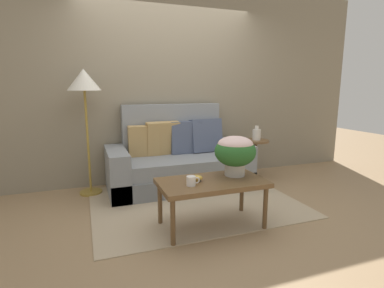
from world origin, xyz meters
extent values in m
plane|color=#997A56|center=(0.00, 0.00, 0.00)|extent=(14.00, 14.00, 0.00)
cube|color=gray|center=(0.00, 1.16, 1.42)|extent=(6.40, 0.12, 2.83)
cube|color=tan|center=(0.00, 0.05, 0.01)|extent=(2.38, 1.82, 0.01)
cube|color=slate|center=(0.00, 0.63, 0.12)|extent=(1.91, 0.86, 0.24)
cube|color=gray|center=(0.00, 0.60, 0.34)|extent=(1.42, 0.78, 0.20)
cube|color=gray|center=(0.00, 0.98, 0.67)|extent=(1.42, 0.16, 0.91)
cube|color=gray|center=(-0.84, 0.63, 0.30)|extent=(0.25, 0.86, 0.59)
cube|color=gray|center=(0.83, 0.63, 0.30)|extent=(0.25, 0.86, 0.59)
cube|color=tan|center=(-0.44, 0.84, 0.65)|extent=(0.43, 0.17, 0.43)
cube|color=#4C5670|center=(0.16, 0.83, 0.66)|extent=(0.46, 0.17, 0.46)
cube|color=tan|center=(-0.17, 0.84, 0.67)|extent=(0.47, 0.21, 0.47)
cube|color=#4C5670|center=(0.48, 0.83, 0.67)|extent=(0.49, 0.25, 0.49)
cylinder|color=brown|center=(-0.53, -0.84, 0.22)|extent=(0.05, 0.05, 0.43)
cylinder|color=brown|center=(0.41, -0.84, 0.22)|extent=(0.05, 0.05, 0.43)
cylinder|color=brown|center=(-0.53, -0.38, 0.22)|extent=(0.05, 0.05, 0.43)
cylinder|color=brown|center=(0.41, -0.38, 0.22)|extent=(0.05, 0.05, 0.43)
cube|color=brown|center=(-0.06, -0.61, 0.45)|extent=(1.04, 0.57, 0.05)
cylinder|color=brown|center=(1.20, 0.63, 0.01)|extent=(0.25, 0.25, 0.03)
cylinder|color=brown|center=(1.20, 0.63, 0.30)|extent=(0.05, 0.05, 0.54)
cylinder|color=brown|center=(1.20, 0.63, 0.58)|extent=(0.39, 0.39, 0.03)
cylinder|color=olive|center=(-1.16, 0.80, 0.01)|extent=(0.28, 0.28, 0.03)
cylinder|color=olive|center=(-1.16, 0.80, 0.68)|extent=(0.03, 0.03, 1.30)
cone|color=beige|center=(-1.16, 0.80, 1.46)|extent=(0.41, 0.41, 0.26)
cylinder|color=#B7B2A8|center=(0.23, -0.53, 0.55)|extent=(0.21, 0.21, 0.15)
ellipsoid|color=#286028|center=(0.23, -0.53, 0.73)|extent=(0.42, 0.42, 0.30)
ellipsoid|color=beige|center=(0.23, -0.53, 0.80)|extent=(0.36, 0.36, 0.17)
cylinder|color=white|center=(-0.30, -0.69, 0.52)|extent=(0.09, 0.09, 0.09)
torus|color=white|center=(-0.25, -0.69, 0.52)|extent=(0.06, 0.01, 0.06)
cylinder|color=gold|center=(-0.20, -0.58, 0.49)|extent=(0.05, 0.05, 0.02)
ellipsoid|color=gold|center=(-0.20, -0.58, 0.51)|extent=(0.11, 0.11, 0.05)
cylinder|color=silver|center=(1.21, 0.64, 0.68)|extent=(0.12, 0.12, 0.16)
cylinder|color=silver|center=(1.21, 0.64, 0.78)|extent=(0.05, 0.05, 0.05)
camera|label=1|loc=(-1.19, -3.18, 1.37)|focal=28.12mm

